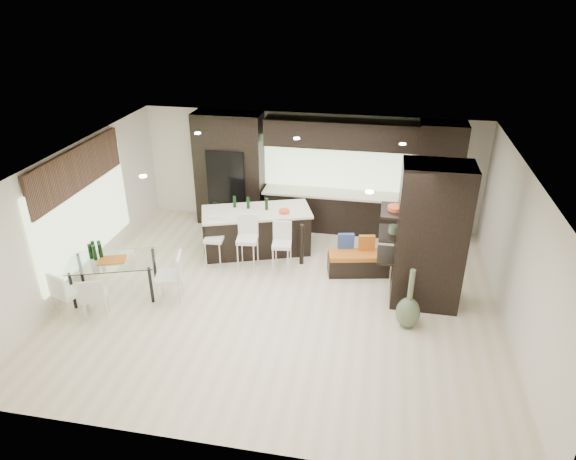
% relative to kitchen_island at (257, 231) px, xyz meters
% --- Properties ---
extents(ground, '(8.00, 8.00, 0.00)m').
position_rel_kitchen_island_xyz_m(ground, '(0.91, -1.76, -0.48)').
color(ground, beige).
rests_on(ground, ground).
extents(back_wall, '(8.00, 0.02, 2.70)m').
position_rel_kitchen_island_xyz_m(back_wall, '(0.91, 1.74, 0.87)').
color(back_wall, white).
rests_on(back_wall, ground).
extents(left_wall, '(0.02, 7.00, 2.70)m').
position_rel_kitchen_island_xyz_m(left_wall, '(-3.09, -1.76, 0.87)').
color(left_wall, white).
rests_on(left_wall, ground).
extents(right_wall, '(0.02, 7.00, 2.70)m').
position_rel_kitchen_island_xyz_m(right_wall, '(4.91, -1.76, 0.87)').
color(right_wall, white).
rests_on(right_wall, ground).
extents(ceiling, '(8.00, 7.00, 0.02)m').
position_rel_kitchen_island_xyz_m(ceiling, '(0.91, -1.76, 2.22)').
color(ceiling, white).
rests_on(ceiling, ground).
extents(window_left, '(0.04, 3.20, 1.90)m').
position_rel_kitchen_island_xyz_m(window_left, '(-3.05, -1.56, 0.87)').
color(window_left, '#B2D199').
rests_on(window_left, left_wall).
extents(window_back, '(3.40, 0.04, 1.20)m').
position_rel_kitchen_island_xyz_m(window_back, '(1.51, 1.70, 1.07)').
color(window_back, '#B2D199').
rests_on(window_back, back_wall).
extents(stone_accent, '(0.08, 3.00, 0.80)m').
position_rel_kitchen_island_xyz_m(stone_accent, '(-3.02, -1.56, 1.77)').
color(stone_accent, brown).
rests_on(stone_accent, left_wall).
extents(ceiling_spots, '(4.00, 3.00, 0.02)m').
position_rel_kitchen_island_xyz_m(ceiling_spots, '(0.91, -1.51, 2.20)').
color(ceiling_spots, white).
rests_on(ceiling_spots, ceiling).
extents(back_cabinetry, '(6.80, 0.68, 2.70)m').
position_rel_kitchen_island_xyz_m(back_cabinetry, '(1.41, 1.41, 0.87)').
color(back_cabinetry, black).
rests_on(back_cabinetry, ground).
extents(refrigerator, '(0.90, 0.68, 1.90)m').
position_rel_kitchen_island_xyz_m(refrigerator, '(-0.99, 1.36, 0.47)').
color(refrigerator, black).
rests_on(refrigerator, ground).
extents(partition_column, '(1.20, 0.80, 2.70)m').
position_rel_kitchen_island_xyz_m(partition_column, '(3.51, -1.36, 0.87)').
color(partition_column, black).
rests_on(partition_column, ground).
extents(kitchen_island, '(2.52, 1.72, 0.97)m').
position_rel_kitchen_island_xyz_m(kitchen_island, '(0.00, 0.00, 0.00)').
color(kitchen_island, black).
rests_on(kitchen_island, ground).
extents(stool_left, '(0.40, 0.40, 0.85)m').
position_rel_kitchen_island_xyz_m(stool_left, '(-0.71, -0.79, -0.06)').
color(stool_left, silver).
rests_on(stool_left, ground).
extents(stool_mid, '(0.47, 0.47, 0.94)m').
position_rel_kitchen_island_xyz_m(stool_mid, '(-0.00, -0.81, -0.01)').
color(stool_mid, silver).
rests_on(stool_mid, ground).
extents(stool_right, '(0.43, 0.43, 0.86)m').
position_rel_kitchen_island_xyz_m(stool_right, '(0.71, -0.79, -0.05)').
color(stool_right, silver).
rests_on(stool_right, ground).
extents(bench, '(1.28, 0.70, 0.47)m').
position_rel_kitchen_island_xyz_m(bench, '(2.25, -0.57, -0.25)').
color(bench, black).
rests_on(bench, ground).
extents(floor_vase, '(0.45, 0.45, 1.13)m').
position_rel_kitchen_island_xyz_m(floor_vase, '(3.21, -2.20, 0.08)').
color(floor_vase, '#4D5C42').
rests_on(floor_vase, ground).
extents(dining_table, '(1.75, 1.32, 0.75)m').
position_rel_kitchen_island_xyz_m(dining_table, '(-2.22, -2.21, -0.11)').
color(dining_table, white).
rests_on(dining_table, ground).
extents(chair_near, '(0.55, 0.55, 0.78)m').
position_rel_kitchen_island_xyz_m(chair_near, '(-2.22, -2.94, -0.09)').
color(chair_near, silver).
rests_on(chair_near, ground).
extents(chair_far, '(0.57, 0.57, 0.82)m').
position_rel_kitchen_island_xyz_m(chair_far, '(-2.70, -2.95, -0.07)').
color(chair_far, silver).
rests_on(chair_far, ground).
extents(chair_end, '(0.58, 0.58, 0.89)m').
position_rel_kitchen_island_xyz_m(chair_end, '(-1.12, -2.21, -0.04)').
color(chair_end, silver).
rests_on(chair_end, ground).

